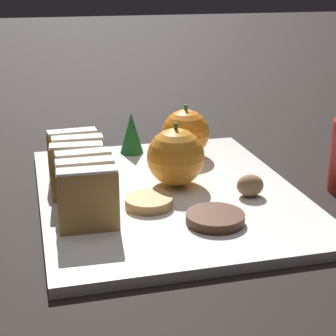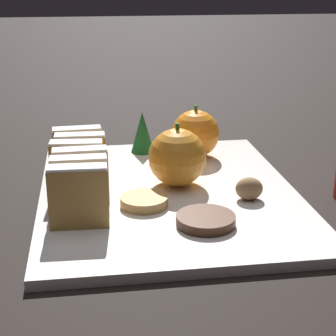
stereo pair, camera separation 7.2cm
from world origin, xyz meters
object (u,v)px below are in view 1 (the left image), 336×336
Objects in this scene: orange_near at (176,157)px; chocolate_cookie at (215,218)px; walnut at (250,185)px; orange_far at (186,133)px.

orange_near is 0.13m from chocolate_cookie.
orange_near is 2.46× the size of walnut.
orange_near reaches higher than chocolate_cookie.
chocolate_cookie is (0.01, -0.13, -0.03)m from orange_near.
walnut is (0.03, -0.18, -0.02)m from orange_far.
chocolate_cookie is at bearing -84.67° from orange_near.
orange_far is 0.24m from chocolate_cookie.
orange_far is 2.34× the size of walnut.
walnut is at bearing 43.50° from chocolate_cookie.
chocolate_cookie is at bearing -98.10° from orange_far.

